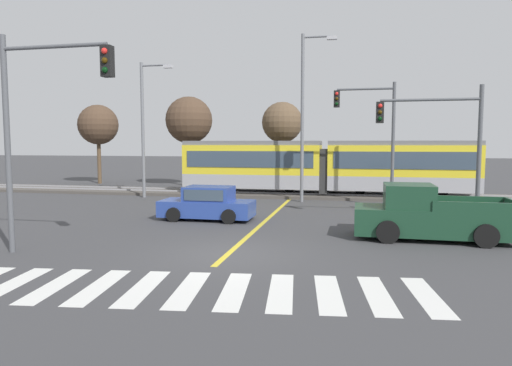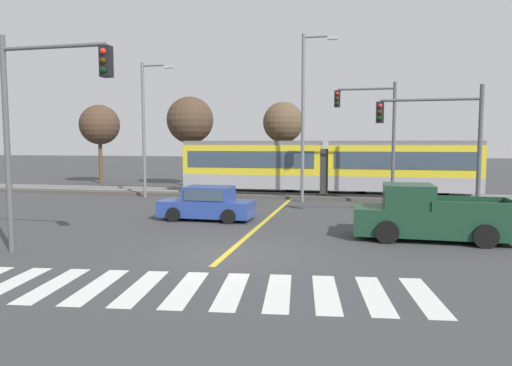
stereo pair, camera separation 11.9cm
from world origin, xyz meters
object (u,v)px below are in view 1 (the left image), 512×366
light_rail_tram (325,165)px  bare_tree_west (189,120)px  bare_tree_east (282,123)px  pickup_truck (428,216)px  sedan_crossing (207,204)px  traffic_light_mid_right (442,134)px  traffic_light_far_right (374,126)px  street_lamp_centre (305,109)px  bare_tree_far_west (98,125)px  street_lamp_west (146,122)px  traffic_light_near_left (39,111)px

light_rail_tram → bare_tree_west: 12.52m
bare_tree_east → pickup_truck: bearing=-65.5°
sedan_crossing → bare_tree_east: bare_tree_east is taller
traffic_light_mid_right → traffic_light_far_right: size_ratio=0.87×
street_lamp_centre → pickup_truck: bearing=-60.5°
light_rail_tram → sedan_crossing: 11.24m
sedan_crossing → street_lamp_centre: street_lamp_centre is taller
bare_tree_far_west → sedan_crossing: bearing=-46.9°
street_lamp_centre → bare_tree_far_west: (-18.52, 8.70, -0.43)m
sedan_crossing → pickup_truck: 9.39m
light_rail_tram → traffic_light_mid_right: (5.40, -9.37, 1.79)m
street_lamp_west → bare_tree_far_west: size_ratio=1.26×
bare_tree_far_west → bare_tree_west: bare_tree_west is taller
traffic_light_near_left → traffic_light_far_right: (10.47, 13.11, -0.05)m
traffic_light_far_right → bare_tree_far_west: bearing=155.9°
light_rail_tram → traffic_light_near_left: size_ratio=2.73×
light_rail_tram → sedan_crossing: bearing=-114.5°
light_rail_tram → pickup_truck: 13.38m
sedan_crossing → bare_tree_east: (1.07, 15.19, 4.30)m
traffic_light_far_right → bare_tree_west: (-13.90, 9.19, 0.87)m
sedan_crossing → light_rail_tram: bearing=65.5°
sedan_crossing → traffic_light_mid_right: (10.03, 0.78, 3.14)m
bare_tree_far_west → street_lamp_centre: bearing=-25.2°
sedan_crossing → bare_tree_west: size_ratio=0.59×
traffic_light_mid_right → street_lamp_west: size_ratio=0.69×
light_rail_tram → bare_tree_east: (-3.55, 5.04, 2.95)m
light_rail_tram → pickup_truck: size_ratio=3.41×
street_lamp_west → sedan_crossing: bearing=-48.7°
light_rail_tram → street_lamp_west: size_ratio=2.18×
traffic_light_mid_right → light_rail_tram: bearing=120.0°
bare_tree_far_west → street_lamp_west: bearing=-45.4°
street_lamp_west → bare_tree_west: bearing=89.9°
traffic_light_mid_right → street_lamp_centre: (-6.39, 6.41, 1.59)m
light_rail_tram → traffic_light_mid_right: size_ratio=3.17×
street_lamp_west → street_lamp_centre: 10.09m
street_lamp_west → pickup_truck: bearing=-32.1°
traffic_light_mid_right → bare_tree_far_west: bare_tree_far_west is taller
pickup_truck → traffic_light_mid_right: (0.95, 3.18, 2.99)m
bare_tree_far_west → bare_tree_east: bearing=-2.5°
traffic_light_near_left → traffic_light_mid_right: (13.01, 7.98, -0.60)m
sedan_crossing → traffic_light_mid_right: size_ratio=0.72×
light_rail_tram → bare_tree_far_west: bare_tree_far_west is taller
traffic_light_near_left → bare_tree_west: 22.58m
light_rail_tram → traffic_light_mid_right: bearing=-60.0°
traffic_light_mid_right → street_lamp_west: bearing=158.3°
sedan_crossing → traffic_light_far_right: bearing=38.3°
pickup_truck → traffic_light_mid_right: traffic_light_mid_right is taller
street_lamp_west → light_rail_tram: bearing=14.4°
sedan_crossing → traffic_light_near_left: bearing=-112.5°
light_rail_tram → traffic_light_far_right: traffic_light_far_right is taller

